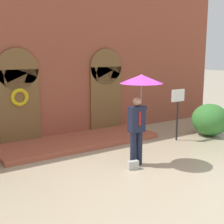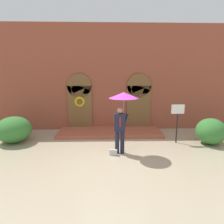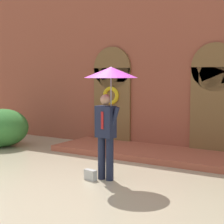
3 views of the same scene
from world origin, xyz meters
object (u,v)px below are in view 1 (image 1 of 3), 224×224
at_px(shrub_right, 210,120).
at_px(sign_post, 178,106).
at_px(handbag, 133,165).
at_px(person_with_umbrella, 140,92).

bearing_deg(shrub_right, sign_post, 172.44).
bearing_deg(shrub_right, handbag, -165.33).
relative_size(handbag, sign_post, 0.16).
distance_m(sign_post, shrub_right, 1.57).
distance_m(person_with_umbrella, sign_post, 2.84).
bearing_deg(handbag, person_with_umbrella, 40.55).
relative_size(sign_post, shrub_right, 1.31).
height_order(handbag, sign_post, sign_post).
height_order(person_with_umbrella, sign_post, person_with_umbrella).
bearing_deg(handbag, sign_post, 35.64).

